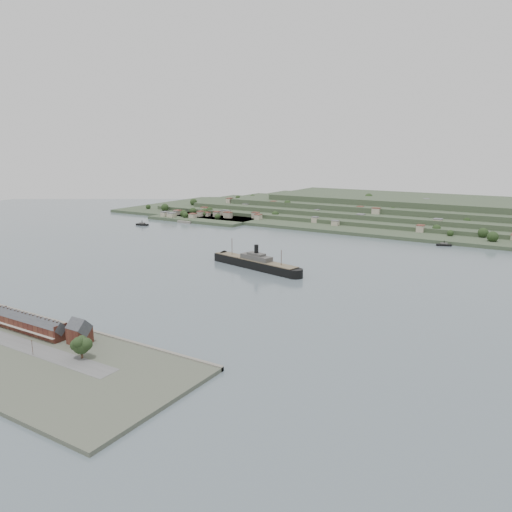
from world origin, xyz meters
The scene contains 10 objects.
ground centered at (0.00, 0.00, 0.00)m, with size 1400.00×1400.00×0.00m, color slate.
near_shore centered at (0.00, -186.75, 1.01)m, with size 220.00×80.00×2.60m.
terrace_row centered at (-10.00, -168.02, 6.84)m, with size 55.60×9.80×11.07m.
gabled_building centered at (27.50, -164.00, 8.19)m, with size 10.40×10.18×14.09m.
far_peninsula centered at (27.91, 393.10, 11.88)m, with size 760.00×309.00×30.00m.
steamship centered at (12.78, 33.64, 4.67)m, with size 104.26×34.19×25.30m.
tugboat centered at (45.62, 25.28, 1.70)m, with size 15.74×5.12×6.98m.
ferry_west centered at (-239.22, 156.73, 1.60)m, with size 18.28×7.56×6.65m.
ferry_east centered at (135.85, 223.14, 1.38)m, with size 15.83×9.52×5.75m.
fig_tree centered at (44.55, -176.96, 9.16)m, with size 10.50×9.10×11.72m.
Camera 1 is at (238.51, -327.59, 105.14)m, focal length 35.00 mm.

